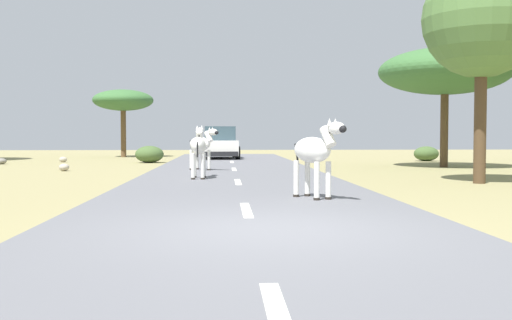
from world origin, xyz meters
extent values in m
plane|color=#8E8456|center=(0.00, 0.00, 0.00)|extent=(90.00, 90.00, 0.00)
cube|color=slate|center=(-0.22, 0.00, 0.03)|extent=(6.00, 64.00, 0.05)
cube|color=silver|center=(-0.22, -4.00, 0.05)|extent=(0.16, 2.00, 0.01)
cube|color=silver|center=(-0.22, 2.00, 0.05)|extent=(0.16, 2.00, 0.01)
cube|color=silver|center=(-0.22, 8.00, 0.05)|extent=(0.16, 2.00, 0.01)
cube|color=silver|center=(-0.22, 14.00, 0.05)|extent=(0.16, 2.00, 0.01)
cube|color=silver|center=(-0.22, 20.00, 0.05)|extent=(0.16, 2.00, 0.01)
cube|color=silver|center=(-0.22, 26.00, 0.05)|extent=(0.16, 2.00, 0.01)
ellipsoid|color=silver|center=(1.17, 3.83, 1.02)|extent=(0.89, 1.18, 0.52)
cylinder|color=silver|center=(1.20, 3.45, 0.42)|extent=(0.15, 0.15, 0.75)
cylinder|color=#28231E|center=(1.20, 3.45, 0.07)|extent=(0.17, 0.17, 0.05)
cylinder|color=silver|center=(1.45, 3.57, 0.42)|extent=(0.15, 0.15, 0.75)
cylinder|color=#28231E|center=(1.45, 3.57, 0.07)|extent=(0.17, 0.17, 0.05)
cylinder|color=silver|center=(0.88, 4.09, 0.42)|extent=(0.15, 0.15, 0.75)
cylinder|color=#28231E|center=(0.88, 4.09, 0.07)|extent=(0.17, 0.17, 0.05)
cylinder|color=silver|center=(1.13, 4.21, 0.42)|extent=(0.15, 0.15, 0.75)
cylinder|color=#28231E|center=(1.13, 4.21, 0.07)|extent=(0.17, 0.17, 0.05)
cylinder|color=silver|center=(1.40, 3.36, 1.29)|extent=(0.36, 0.44, 0.44)
cube|color=black|center=(1.40, 3.36, 1.38)|extent=(0.20, 0.34, 0.30)
ellipsoid|color=silver|center=(1.52, 3.13, 1.45)|extent=(0.39, 0.52, 0.24)
ellipsoid|color=black|center=(1.61, 2.96, 1.43)|extent=(0.20, 0.21, 0.14)
cone|color=silver|center=(1.40, 3.21, 1.57)|extent=(0.12, 0.12, 0.14)
cone|color=silver|center=(1.53, 3.27, 1.57)|extent=(0.12, 0.12, 0.14)
cylinder|color=black|center=(0.92, 4.32, 0.92)|extent=(0.11, 0.16, 0.44)
ellipsoid|color=silver|center=(-1.47, 13.66, 1.00)|extent=(1.02, 1.11, 0.51)
cylinder|color=silver|center=(-1.35, 13.30, 0.42)|extent=(0.15, 0.15, 0.73)
cylinder|color=#28231E|center=(-1.35, 13.30, 0.07)|extent=(0.17, 0.17, 0.05)
cylinder|color=silver|center=(-1.14, 13.47, 0.42)|extent=(0.15, 0.15, 0.73)
cylinder|color=#28231E|center=(-1.14, 13.47, 0.07)|extent=(0.17, 0.17, 0.05)
cylinder|color=silver|center=(-1.80, 13.84, 0.42)|extent=(0.15, 0.15, 0.73)
cylinder|color=#28231E|center=(-1.80, 13.84, 0.07)|extent=(0.17, 0.17, 0.05)
cylinder|color=silver|center=(-1.59, 14.02, 0.42)|extent=(0.15, 0.15, 0.73)
cylinder|color=#28231E|center=(-1.59, 14.02, 0.07)|extent=(0.17, 0.17, 0.05)
cylinder|color=silver|center=(-1.14, 13.26, 1.26)|extent=(0.40, 0.42, 0.43)
cube|color=black|center=(-1.14, 13.26, 1.35)|extent=(0.26, 0.30, 0.30)
ellipsoid|color=silver|center=(-0.98, 13.06, 1.42)|extent=(0.45, 0.49, 0.24)
ellipsoid|color=black|center=(-0.86, 12.92, 1.41)|extent=(0.21, 0.21, 0.14)
cone|color=silver|center=(-1.11, 13.11, 1.54)|extent=(0.12, 0.12, 0.14)
cone|color=silver|center=(-1.00, 13.20, 1.54)|extent=(0.12, 0.12, 0.14)
cylinder|color=black|center=(-1.81, 14.07, 0.90)|extent=(0.13, 0.14, 0.44)
ellipsoid|color=silver|center=(-1.34, 9.38, 1.01)|extent=(0.45, 1.09, 0.51)
cylinder|color=silver|center=(-1.20, 9.73, 0.42)|extent=(0.11, 0.11, 0.74)
cylinder|color=#28231E|center=(-1.20, 9.73, 0.07)|extent=(0.13, 0.13, 0.05)
cylinder|color=silver|center=(-1.48, 9.73, 0.42)|extent=(0.11, 0.11, 0.74)
cylinder|color=#28231E|center=(-1.48, 9.73, 0.07)|extent=(0.13, 0.13, 0.05)
cylinder|color=silver|center=(-1.21, 9.02, 0.42)|extent=(0.11, 0.11, 0.74)
cylinder|color=#28231E|center=(-1.21, 9.02, 0.07)|extent=(0.13, 0.13, 0.05)
cylinder|color=silver|center=(-1.48, 9.02, 0.42)|extent=(0.11, 0.11, 0.74)
cylinder|color=#28231E|center=(-1.48, 9.02, 0.07)|extent=(0.13, 0.13, 0.05)
cylinder|color=silver|center=(-1.34, 9.90, 1.27)|extent=(0.20, 0.39, 0.44)
cube|color=black|center=(-1.34, 9.90, 1.36)|extent=(0.04, 0.36, 0.30)
ellipsoid|color=silver|center=(-1.33, 10.15, 1.43)|extent=(0.20, 0.48, 0.24)
ellipsoid|color=black|center=(-1.33, 10.34, 1.41)|extent=(0.14, 0.17, 0.14)
cone|color=silver|center=(-1.26, 10.03, 1.55)|extent=(0.09, 0.09, 0.14)
cone|color=silver|center=(-1.40, 10.03, 1.55)|extent=(0.09, 0.09, 0.14)
cylinder|color=black|center=(-1.35, 8.83, 0.91)|extent=(0.04, 0.15, 0.44)
cube|color=white|center=(-0.83, 24.54, 0.63)|extent=(2.00, 4.28, 0.80)
cube|color=#334751|center=(-0.84, 24.74, 1.41)|extent=(1.74, 2.28, 0.76)
cube|color=black|center=(-0.73, 22.38, 0.36)|extent=(1.72, 0.24, 0.24)
cylinder|color=black|center=(-1.66, 23.14, 0.39)|extent=(0.25, 0.69, 0.68)
cylinder|color=black|center=(0.13, 23.23, 0.39)|extent=(0.25, 0.69, 0.68)
cylinder|color=black|center=(-1.79, 25.84, 0.39)|extent=(0.25, 0.69, 0.68)
cylinder|color=black|center=(0.01, 25.93, 0.39)|extent=(0.25, 0.69, 0.68)
cylinder|color=#4C3823|center=(8.40, 15.84, 1.49)|extent=(0.32, 0.32, 2.97)
ellipsoid|color=#386633|center=(8.40, 15.84, 3.91)|extent=(5.36, 5.36, 1.88)
cylinder|color=brown|center=(-6.61, 27.99, 1.39)|extent=(0.31, 0.31, 2.78)
ellipsoid|color=#386633|center=(-6.61, 27.99, 3.41)|extent=(3.59, 3.59, 1.26)
cylinder|color=#4C3823|center=(6.36, 7.81, 1.59)|extent=(0.32, 0.32, 3.18)
sphere|color=#4C7038|center=(6.36, 7.81, 4.45)|extent=(3.18, 3.18, 3.18)
ellipsoid|color=#425B2D|center=(-4.14, 20.51, 0.40)|extent=(1.35, 1.21, 0.81)
ellipsoid|color=#425B2D|center=(9.66, 21.59, 0.38)|extent=(1.25, 1.13, 0.75)
ellipsoid|color=#A89E8C|center=(-8.40, 21.26, 0.13)|extent=(0.37, 0.29, 0.27)
ellipsoid|color=#A89E8C|center=(-6.46, 14.10, 0.14)|extent=(0.37, 0.36, 0.27)
ellipsoid|color=gray|center=(-10.70, 19.45, 0.14)|extent=(0.49, 0.52, 0.27)
camera|label=1|loc=(-0.60, -7.99, 1.32)|focal=41.71mm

